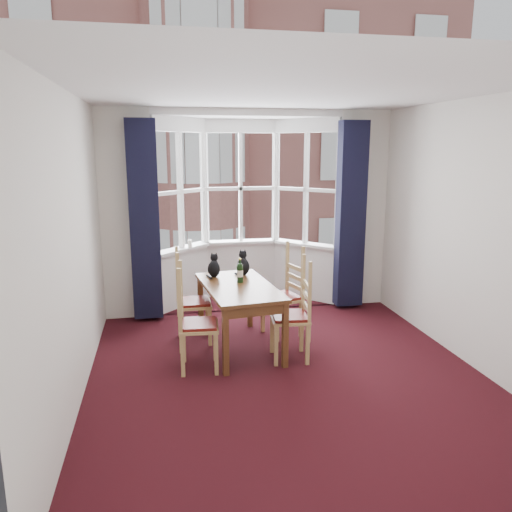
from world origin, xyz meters
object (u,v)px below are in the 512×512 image
object	(u,v)px
chair_left_near	(190,326)
chair_left_far	(186,304)
chair_right_far	(288,297)
cat_right	(243,265)
cat_left	(214,268)
wine_bottle	(240,272)
chair_right_near	(298,318)
candle_tall	(190,244)
dining_table	(239,293)

from	to	relation	value
chair_left_near	chair_left_far	xyz separation A→B (m)	(0.00, 0.77, 0.00)
chair_right_far	cat_right	bearing A→B (deg)	167.07
cat_left	chair_left_far	bearing A→B (deg)	-159.67
chair_left_near	wine_bottle	xyz separation A→B (m)	(0.62, 0.58, 0.41)
chair_right_near	cat_left	world-z (taller)	cat_left
chair_left_near	wine_bottle	bearing A→B (deg)	43.05
chair_left_far	cat_right	xyz separation A→B (m)	(0.71, 0.16, 0.40)
cat_right	candle_tall	world-z (taller)	cat_right
chair_right_near	cat_left	bearing A→B (deg)	133.96
chair_right_near	chair_right_far	size ratio (longest dim) A/B	1.00
cat_left	candle_tall	xyz separation A→B (m)	(-0.21, 1.28, 0.06)
candle_tall	chair_right_near	bearing A→B (deg)	-64.23
chair_left_near	dining_table	bearing A→B (deg)	37.71
cat_left	wine_bottle	bearing A→B (deg)	-50.24
dining_table	wine_bottle	size ratio (longest dim) A/B	5.11
cat_right	wine_bottle	world-z (taller)	cat_right
cat_left	dining_table	bearing A→B (deg)	-62.47
chair_right_far	wine_bottle	world-z (taller)	wine_bottle
chair_left_near	chair_right_near	world-z (taller)	same
chair_right_far	candle_tall	world-z (taller)	candle_tall
chair_right_near	wine_bottle	size ratio (longest dim) A/B	3.20
chair_right_near	cat_right	distance (m)	1.07
cat_right	wine_bottle	size ratio (longest dim) A/B	1.08
cat_left	wine_bottle	size ratio (longest dim) A/B	1.02
chair_left_near	candle_tall	xyz separation A→B (m)	(0.14, 2.19, 0.45)
dining_table	chair_left_near	bearing A→B (deg)	-142.29
dining_table	cat_left	bearing A→B (deg)	117.53
chair_left_near	cat_right	xyz separation A→B (m)	(0.72, 0.93, 0.40)
chair_left_far	wine_bottle	distance (m)	0.77
dining_table	chair_left_near	world-z (taller)	chair_left_near
chair_left_near	chair_left_far	distance (m)	0.77
chair_left_far	chair_right_far	size ratio (longest dim) A/B	1.00
chair_right_near	wine_bottle	world-z (taller)	wine_bottle
chair_right_far	candle_tall	bearing A→B (deg)	129.01
cat_left	wine_bottle	distance (m)	0.42
chair_right_near	candle_tall	bearing A→B (deg)	115.77
cat_left	chair_left_near	bearing A→B (deg)	-111.39
dining_table	cat_left	xyz separation A→B (m)	(-0.23, 0.45, 0.21)
wine_bottle	dining_table	bearing A→B (deg)	-105.13
chair_left_far	chair_right_near	size ratio (longest dim) A/B	1.00
dining_table	chair_right_far	bearing A→B (deg)	27.52
chair_right_near	wine_bottle	bearing A→B (deg)	136.26
chair_left_near	cat_right	bearing A→B (deg)	52.47
chair_left_far	cat_left	world-z (taller)	cat_left
chair_left_near	chair_right_far	distance (m)	1.50
chair_right_near	wine_bottle	xyz separation A→B (m)	(-0.55, 0.53, 0.41)
chair_right_far	cat_right	distance (m)	0.69
chair_left_near	chair_left_far	bearing A→B (deg)	89.90
chair_right_near	chair_right_far	distance (m)	0.76
cat_right	candle_tall	xyz separation A→B (m)	(-0.57, 1.26, 0.05)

